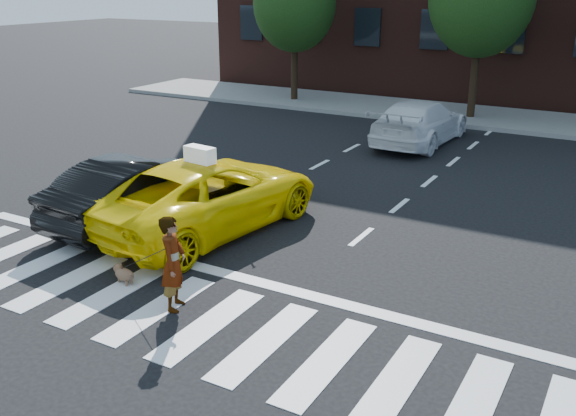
{
  "coord_description": "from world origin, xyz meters",
  "views": [
    {
      "loc": [
        6.29,
        -6.85,
        4.94
      ],
      "look_at": [
        0.95,
        2.51,
        1.1
      ],
      "focal_mm": 40.0,
      "sensor_mm": 36.0,
      "label": 1
    }
  ],
  "objects_px": {
    "woman": "(173,263)",
    "dog": "(123,273)",
    "black_sedan": "(140,190)",
    "taxi": "(208,195)",
    "white_suv": "(420,122)"
  },
  "relations": [
    {
      "from": "woman",
      "to": "taxi",
      "type": "bearing_deg",
      "value": 6.07
    },
    {
      "from": "black_sedan",
      "to": "dog",
      "type": "height_order",
      "value": "black_sedan"
    },
    {
      "from": "taxi",
      "to": "dog",
      "type": "height_order",
      "value": "taxi"
    },
    {
      "from": "dog",
      "to": "white_suv",
      "type": "bearing_deg",
      "value": 98.91
    },
    {
      "from": "woman",
      "to": "dog",
      "type": "bearing_deg",
      "value": 57.97
    },
    {
      "from": "black_sedan",
      "to": "woman",
      "type": "distance_m",
      "value": 4.11
    },
    {
      "from": "white_suv",
      "to": "woman",
      "type": "height_order",
      "value": "woman"
    },
    {
      "from": "taxi",
      "to": "woman",
      "type": "bearing_deg",
      "value": 125.13
    },
    {
      "from": "taxi",
      "to": "white_suv",
      "type": "xyz_separation_m",
      "value": [
        1.4,
        9.36,
        -0.05
      ]
    },
    {
      "from": "black_sedan",
      "to": "white_suv",
      "type": "relative_size",
      "value": 0.92
    },
    {
      "from": "black_sedan",
      "to": "white_suv",
      "type": "distance_m",
      "value": 10.18
    },
    {
      "from": "black_sedan",
      "to": "woman",
      "type": "height_order",
      "value": "woman"
    },
    {
      "from": "black_sedan",
      "to": "dog",
      "type": "bearing_deg",
      "value": 129.61
    },
    {
      "from": "taxi",
      "to": "white_suv",
      "type": "distance_m",
      "value": 9.46
    },
    {
      "from": "taxi",
      "to": "white_suv",
      "type": "bearing_deg",
      "value": -91.03
    }
  ]
}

